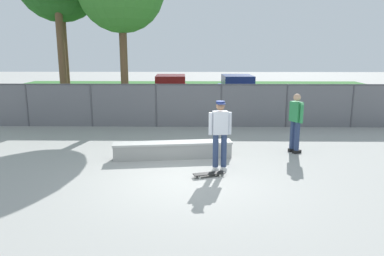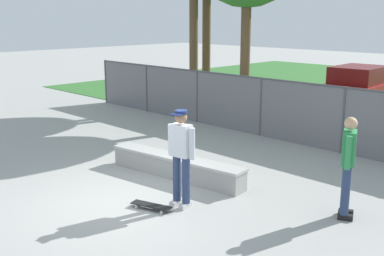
% 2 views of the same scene
% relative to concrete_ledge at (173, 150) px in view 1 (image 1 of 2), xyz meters
% --- Properties ---
extents(ground_plane, '(80.00, 80.00, 0.00)m').
position_rel_concrete_ledge_xyz_m(ground_plane, '(0.36, -1.76, -0.24)').
color(ground_plane, '#9E9E99').
extents(grass_strip, '(30.41, 20.00, 0.02)m').
position_rel_concrete_ledge_xyz_m(grass_strip, '(0.36, 14.63, -0.23)').
color(grass_strip, '#336B2D').
rests_on(grass_strip, ground).
extents(concrete_ledge, '(3.49, 0.92, 0.48)m').
position_rel_concrete_ledge_xyz_m(concrete_ledge, '(0.00, 0.00, 0.00)').
color(concrete_ledge, '#999993').
rests_on(concrete_ledge, ground).
extents(skateboarder, '(0.60, 0.34, 1.84)m').
position_rel_concrete_ledge_xyz_m(skateboarder, '(1.30, -1.07, 0.79)').
color(skateboarder, beige).
rests_on(skateboarder, ground).
extents(skateboard, '(0.82, 0.43, 0.09)m').
position_rel_concrete_ledge_xyz_m(skateboard, '(1.01, -1.57, -0.17)').
color(skateboard, black).
rests_on(skateboard, ground).
extents(chainlink_fence, '(18.48, 0.07, 1.75)m').
position_rel_concrete_ledge_xyz_m(chainlink_fence, '(0.36, 4.33, 0.71)').
color(chainlink_fence, '#4C4C51').
rests_on(chainlink_fence, ground).
extents(car_red, '(2.17, 4.28, 1.66)m').
position_rel_concrete_ledge_xyz_m(car_red, '(-0.79, 10.05, 0.60)').
color(car_red, '#B21E1E').
rests_on(car_red, ground).
extents(car_blue, '(2.17, 4.28, 1.66)m').
position_rel_concrete_ledge_xyz_m(car_blue, '(2.94, 10.09, 0.60)').
color(car_blue, '#233D9E').
rests_on(car_blue, ground).
extents(bystander, '(0.39, 0.55, 1.82)m').
position_rel_concrete_ledge_xyz_m(bystander, '(3.70, 0.63, 0.77)').
color(bystander, black).
rests_on(bystander, ground).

